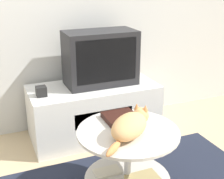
{
  "coord_description": "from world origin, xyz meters",
  "views": [
    {
      "loc": [
        -0.75,
        -1.51,
        1.43
      ],
      "look_at": [
        0.09,
        0.5,
        0.62
      ],
      "focal_mm": 50.0,
      "sensor_mm": 36.0,
      "label": 1
    }
  ],
  "objects_px": {
    "speaker": "(41,91)",
    "tv": "(100,58)",
    "dvd_box": "(121,118)",
    "cat": "(131,125)"
  },
  "relations": [
    {
      "from": "speaker",
      "to": "dvd_box",
      "type": "relative_size",
      "value": 0.39
    },
    {
      "from": "tv",
      "to": "speaker",
      "type": "bearing_deg",
      "value": -169.57
    },
    {
      "from": "speaker",
      "to": "tv",
      "type": "bearing_deg",
      "value": 10.43
    },
    {
      "from": "tv",
      "to": "dvd_box",
      "type": "relative_size",
      "value": 2.93
    },
    {
      "from": "dvd_box",
      "to": "cat",
      "type": "xyz_separation_m",
      "value": [
        -0.03,
        -0.2,
        0.04
      ]
    },
    {
      "from": "speaker",
      "to": "cat",
      "type": "bearing_deg",
      "value": -67.35
    },
    {
      "from": "cat",
      "to": "tv",
      "type": "bearing_deg",
      "value": 38.09
    },
    {
      "from": "cat",
      "to": "speaker",
      "type": "bearing_deg",
      "value": 71.15
    },
    {
      "from": "speaker",
      "to": "cat",
      "type": "distance_m",
      "value": 0.97
    },
    {
      "from": "speaker",
      "to": "cat",
      "type": "relative_size",
      "value": 0.19
    }
  ]
}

